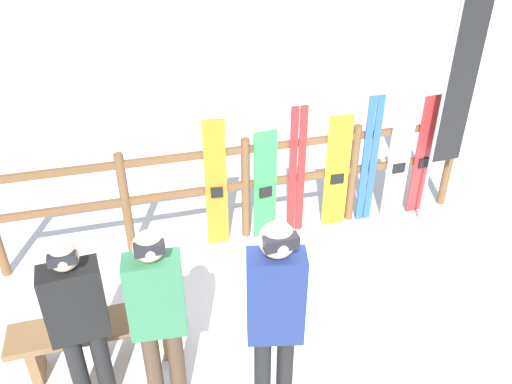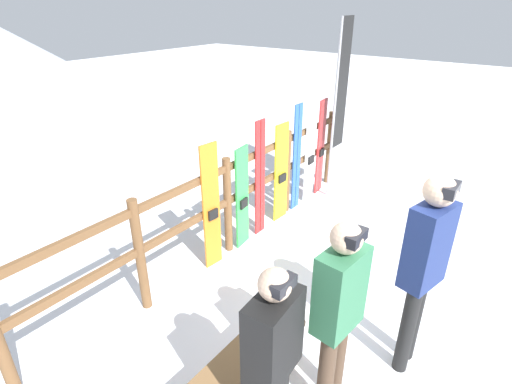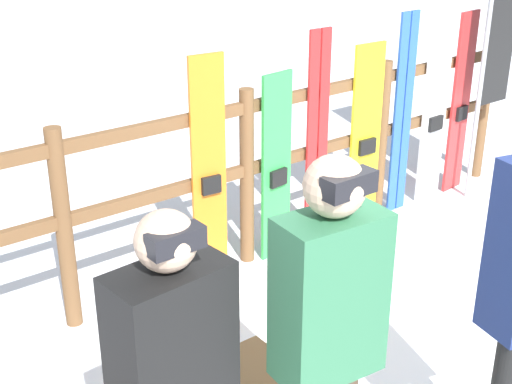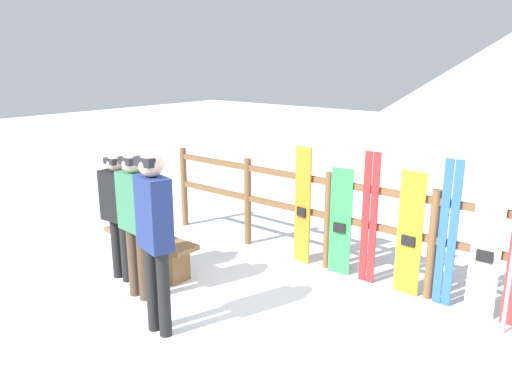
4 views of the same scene
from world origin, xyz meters
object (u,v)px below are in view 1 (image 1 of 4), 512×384
Objects in this scene: person_navy at (275,313)px; snowboard_red at (424,157)px; snowboard_green at (265,186)px; ski_pair_blue at (369,161)px; snowboard_white at (399,162)px; person_black at (78,318)px; snowboard_orange at (216,185)px; snowboard_yellow at (337,173)px; bench at (100,333)px; ski_pair_red at (297,172)px; rental_flag at (454,94)px; person_plaid_green at (158,311)px.

snowboard_red is (2.68, 2.36, -0.32)m from person_navy.
snowboard_green is 0.83× the size of ski_pair_blue.
snowboard_white is at bearing 0.00° from snowboard_green.
ski_pair_blue is at bearing 29.42° from person_black.
snowboard_orange is at bearing 180.00° from snowboard_white.
snowboard_yellow is at bearing -179.99° from snowboard_red.
bench is 2.41m from snowboard_green.
person_navy is at bearing -113.37° from ski_pair_red.
rental_flag is at bearing 17.28° from bench.
snowboard_yellow is (2.78, 1.46, 0.37)m from bench.
ski_pair_blue is 1.08× the size of snowboard_white.
ski_pair_blue is (1.30, 0.00, 0.14)m from snowboard_green.
person_black reaches higher than snowboard_white.
person_plaid_green reaches higher than snowboard_white.
person_black is (-1.33, 0.53, -0.19)m from person_navy.
ski_pair_red is (0.95, 0.00, 0.03)m from snowboard_orange.
snowboard_green is at bearing -0.02° from snowboard_orange.
snowboard_red reaches higher than snowboard_yellow.
snowboard_orange is at bearing 88.28° from person_navy.
snowboard_green is 0.89m from snowboard_yellow.
snowboard_white reaches higher than snowboard_yellow.
snowboard_yellow is 1.16m from snowboard_red.
ski_pair_blue is (3.27, 1.84, -0.09)m from person_black.
person_navy is 1.12× the size of ski_pair_blue.
snowboard_orange is at bearing 52.77° from person_black.
snowboard_white is 0.96× the size of snowboard_red.
snowboard_orange is 2.27m from snowboard_white.
person_navy is at bearing -21.62° from person_black.
snowboard_red reaches higher than bench.
person_plaid_green is 3.71m from snowboard_white.
rental_flag reaches higher than person_black.
ski_pair_blue reaches higher than person_black.
rental_flag is at bearing -4.40° from snowboard_orange.
snowboard_green is (1.90, 1.46, 0.32)m from bench.
person_plaid_green reaches higher than bench.
snowboard_green is 0.87× the size of snowboard_red.
person_navy is 2.59m from ski_pair_red.
rental_flag is at bearing -14.35° from ski_pair_blue.
snowboard_yellow is (2.85, 1.84, -0.19)m from person_black.
snowboard_red is (2.04, 0.00, 0.10)m from snowboard_green.
snowboard_yellow is 0.53× the size of rental_flag.
person_navy is at bearing -138.59° from snowboard_red.
snowboard_orange is at bearing -180.00° from snowboard_red.
person_plaid_green is 1.04× the size of ski_pair_red.
rental_flag reaches higher than snowboard_white.
rental_flag reaches higher than snowboard_red.
person_navy is at bearing -24.56° from person_plaid_green.
ski_pair_red is at bearing 173.10° from rental_flag.
snowboard_yellow is at bearing 32.80° from person_black.
rental_flag reaches higher than ski_pair_red.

